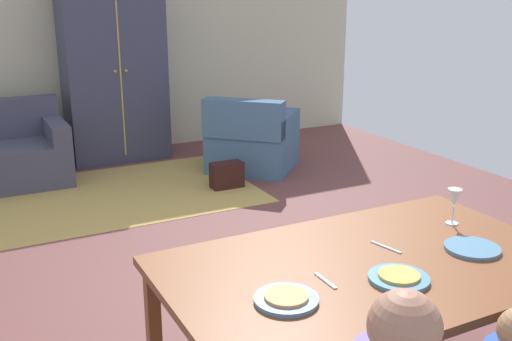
{
  "coord_description": "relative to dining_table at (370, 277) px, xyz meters",
  "views": [
    {
      "loc": [
        -1.62,
        -2.98,
        1.9
      ],
      "look_at": [
        -0.04,
        0.09,
        0.85
      ],
      "focal_mm": 41.99,
      "sensor_mm": 36.0,
      "label": 1
    }
  ],
  "objects": [
    {
      "name": "handbag",
      "position": [
        0.82,
        3.31,
        -0.57
      ],
      "size": [
        0.32,
        0.16,
        0.26
      ],
      "primitive_type": "cube",
      "color": "black",
      "rests_on": "ground_plane"
    },
    {
      "name": "area_rug",
      "position": [
        -0.22,
        3.61,
        -0.69
      ],
      "size": [
        2.6,
        1.8,
        0.01
      ],
      "primitive_type": "cube",
      "color": "tan",
      "rests_on": "ground_plane"
    },
    {
      "name": "plate_near_child",
      "position": [
        0.0,
        -0.18,
        0.07
      ],
      "size": [
        0.25,
        0.25,
        0.02
      ],
      "primitive_type": "cylinder",
      "color": "teal",
      "rests_on": "dining_table"
    },
    {
      "name": "armoire",
      "position": [
        0.15,
        4.89,
        0.35
      ],
      "size": [
        1.1,
        0.59,
        2.1
      ],
      "color": "#383A53",
      "rests_on": "ground_plane"
    },
    {
      "name": "pizza_near_man",
      "position": [
        -0.49,
        -0.12,
        0.09
      ],
      "size": [
        0.17,
        0.17,
        0.01
      ],
      "primitive_type": "cylinder",
      "color": "#E5964E",
      "rests_on": "plate_near_man"
    },
    {
      "name": "wine_glass",
      "position": [
        0.65,
        0.18,
        0.2
      ],
      "size": [
        0.07,
        0.07,
        0.19
      ],
      "color": "silver",
      "rests_on": "dining_table"
    },
    {
      "name": "pizza_near_child",
      "position": [
        0.0,
        -0.18,
        0.09
      ],
      "size": [
        0.17,
        0.17,
        0.01
      ],
      "primitive_type": "cylinder",
      "color": "gold",
      "rests_on": "plate_near_child"
    },
    {
      "name": "ground_plane",
      "position": [
        0.09,
        1.87,
        -0.71
      ],
      "size": [
        6.93,
        6.72,
        0.02
      ],
      "primitive_type": "cube",
      "color": "brown"
    },
    {
      "name": "fork",
      "position": [
        -0.27,
        -0.05,
        0.07
      ],
      "size": [
        0.02,
        0.15,
        0.01
      ],
      "primitive_type": "cube",
      "rotation": [
        0.0,
        0.0,
        -0.02
      ],
      "color": "silver",
      "rests_on": "dining_table"
    },
    {
      "name": "plate_near_woman",
      "position": [
        0.49,
        -0.1,
        0.07
      ],
      "size": [
        0.25,
        0.25,
        0.02
      ],
      "primitive_type": "cylinder",
      "color": "teal",
      "rests_on": "dining_table"
    },
    {
      "name": "plate_near_man",
      "position": [
        -0.49,
        -0.12,
        0.07
      ],
      "size": [
        0.25,
        0.25,
        0.02
      ],
      "primitive_type": "cylinder",
      "color": "#547FA4",
      "rests_on": "dining_table"
    },
    {
      "name": "knife",
      "position": [
        0.16,
        0.1,
        0.07
      ],
      "size": [
        0.05,
        0.17,
        0.01
      ],
      "primitive_type": "cube",
      "rotation": [
        0.0,
        0.0,
        0.23
      ],
      "color": "silver",
      "rests_on": "dining_table"
    },
    {
      "name": "dining_table",
      "position": [
        0.0,
        0.0,
        0.0
      ],
      "size": [
        1.8,
        1.09,
        0.76
      ],
      "color": "brown",
      "rests_on": "ground_plane"
    },
    {
      "name": "back_wall",
      "position": [
        0.09,
        5.28,
        0.65
      ],
      "size": [
        6.93,
        0.1,
        2.7
      ],
      "primitive_type": "cube",
      "color": "beige",
      "rests_on": "ground_plane"
    },
    {
      "name": "armchair",
      "position": [
        1.33,
        3.77,
        -0.38
      ],
      "size": [
        1.21,
        1.21,
        0.82
      ],
      "color": "#416385",
      "rests_on": "ground_plane"
    }
  ]
}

